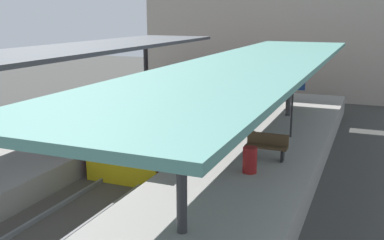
{
  "coord_description": "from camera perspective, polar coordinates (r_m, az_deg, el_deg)",
  "views": [
    {
      "loc": [
        7.47,
        -13.21,
        5.75
      ],
      "look_at": [
        0.73,
        3.15,
        1.5
      ],
      "focal_mm": 41.66,
      "sensor_mm": 36.0,
      "label": 1
    }
  ],
  "objects": [
    {
      "name": "platform_sign",
      "position": [
        17.62,
        12.75,
        2.95
      ],
      "size": [
        0.9,
        0.08,
        2.21
      ],
      "color": "#262628",
      "rests_on": "platform_right"
    },
    {
      "name": "rail_far_side",
      "position": [
        15.81,
        -4.4,
        -6.82
      ],
      "size": [
        0.08,
        28.0,
        0.14
      ],
      "primitive_type": "cube",
      "color": "slate",
      "rests_on": "track_ballast"
    },
    {
      "name": "litter_bin",
      "position": [
        13.72,
        7.41,
        -5.1
      ],
      "size": [
        0.44,
        0.44,
        0.8
      ],
      "primitive_type": "cylinder",
      "color": "maroon",
      "rests_on": "platform_right"
    },
    {
      "name": "canopy_right",
      "position": [
        15.15,
        8.33,
        7.15
      ],
      "size": [
        4.18,
        21.0,
        3.23
      ],
      "color": "#333335",
      "rests_on": "platform_right"
    },
    {
      "name": "platform_bench",
      "position": [
        15.07,
        9.55,
        -3.22
      ],
      "size": [
        1.4,
        0.41,
        0.86
      ],
      "color": "black",
      "rests_on": "platform_right"
    },
    {
      "name": "passenger_near_bench",
      "position": [
        18.68,
        7.24,
        1.43
      ],
      "size": [
        0.36,
        0.36,
        1.69
      ],
      "color": "#232328",
      "rests_on": "platform_right"
    },
    {
      "name": "station_building_backdrop",
      "position": [
        33.96,
        10.6,
        12.87
      ],
      "size": [
        18.0,
        6.0,
        11.0
      ],
      "primitive_type": "cube",
      "color": "#A89E8E",
      "rests_on": "ground_plane"
    },
    {
      "name": "ground_plane",
      "position": [
        16.23,
        -6.67,
        -7.35
      ],
      "size": [
        80.0,
        80.0,
        0.0
      ],
      "primitive_type": "plane",
      "color": "#383835"
    },
    {
      "name": "commuter_train",
      "position": [
        19.96,
        -0.05,
        1.88
      ],
      "size": [
        2.78,
        12.36,
        3.1
      ],
      "color": "maroon",
      "rests_on": "track_ballast"
    },
    {
      "name": "rail_near_side",
      "position": [
        16.48,
        -8.9,
        -6.09
      ],
      "size": [
        0.08,
        28.0,
        0.14
      ],
      "primitive_type": "cube",
      "color": "slate",
      "rests_on": "track_ballast"
    },
    {
      "name": "track_ballast",
      "position": [
        16.19,
        -6.68,
        -7.02
      ],
      "size": [
        3.2,
        28.0,
        0.2
      ],
      "primitive_type": "cube",
      "color": "#4C4742",
      "rests_on": "ground_plane"
    },
    {
      "name": "platform_left",
      "position": [
        18.14,
        -17.3,
        -3.95
      ],
      "size": [
        4.4,
        28.0,
        1.0
      ],
      "primitive_type": "cube",
      "color": "gray",
      "rests_on": "ground_plane"
    },
    {
      "name": "canopy_left",
      "position": [
        18.51,
        -15.36,
        8.51
      ],
      "size": [
        4.18,
        21.0,
        3.42
      ],
      "color": "#333335",
      "rests_on": "platform_left"
    },
    {
      "name": "platform_right",
      "position": [
        14.68,
        6.49,
        -7.55
      ],
      "size": [
        4.4,
        28.0,
        1.0
      ],
      "primitive_type": "cube",
      "color": "gray",
      "rests_on": "ground_plane"
    }
  ]
}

